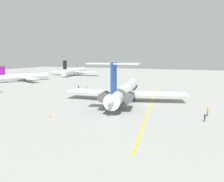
{
  "coord_description": "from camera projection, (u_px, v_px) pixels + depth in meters",
  "views": [
    {
      "loc": [
        -61.29,
        -13.07,
        13.31
      ],
      "look_at": [
        1.48,
        11.62,
        2.78
      ],
      "focal_mm": 36.35,
      "sensor_mm": 36.0,
      "label": 1
    }
  ],
  "objects": [
    {
      "name": "ground_crew_near_nose",
      "position": [
        208.0,
        111.0,
        50.39
      ],
      "size": [
        0.28,
        0.43,
        1.75
      ],
      "rotation": [
        0.0,
        0.0,
        2.83
      ],
      "color": "black",
      "rests_on": "ground"
    },
    {
      "name": "airliner_mid_right",
      "position": [
        26.0,
        77.0,
        119.52
      ],
      "size": [
        25.93,
        26.19,
        8.21
      ],
      "rotation": [
        0.0,
        0.0,
        -0.45
      ],
      "color": "silver",
      "rests_on": "ground"
    },
    {
      "name": "safety_cone_nose",
      "position": [
        50.0,
        116.0,
        49.39
      ],
      "size": [
        0.4,
        0.4,
        0.55
      ],
      "primitive_type": "cone",
      "color": "#EA590F",
      "rests_on": "ground"
    },
    {
      "name": "main_jetliner",
      "position": [
        124.0,
        91.0,
        65.65
      ],
      "size": [
        40.56,
        35.99,
        11.84
      ],
      "rotation": [
        0.0,
        0.0,
        0.16
      ],
      "color": "silver",
      "rests_on": "ground"
    },
    {
      "name": "airliner_far_right",
      "position": [
        75.0,
        71.0,
        154.58
      ],
      "size": [
        34.79,
        34.48,
        10.39
      ],
      "rotation": [
        0.0,
        0.0,
        0.11
      ],
      "color": "silver",
      "rests_on": "ground"
    },
    {
      "name": "ground_crew_near_tail",
      "position": [
        87.0,
        86.0,
        90.84
      ],
      "size": [
        0.44,
        0.28,
        1.76
      ],
      "rotation": [
        0.0,
        0.0,
        1.46
      ],
      "color": "black",
      "rests_on": "ground"
    },
    {
      "name": "ground_crew_portside",
      "position": [
        205.0,
        117.0,
        45.86
      ],
      "size": [
        0.28,
        0.36,
        1.69
      ],
      "rotation": [
        0.0,
        0.0,
        0.62
      ],
      "color": "black",
      "rests_on": "ground"
    },
    {
      "name": "ground_crew_starboard",
      "position": [
        79.0,
        87.0,
        88.38
      ],
      "size": [
        0.29,
        0.46,
        1.82
      ],
      "rotation": [
        0.0,
        0.0,
        3.23
      ],
      "color": "black",
      "rests_on": "ground"
    },
    {
      "name": "taxiway_centreline",
      "position": [
        151.0,
        103.0,
        64.38
      ],
      "size": [
        70.43,
        9.99,
        0.01
      ],
      "primitive_type": "cube",
      "rotation": [
        0.0,
        0.0,
        0.14
      ],
      "color": "gold",
      "rests_on": "ground"
    },
    {
      "name": "ground",
      "position": [
        149.0,
        104.0,
        63.13
      ],
      "size": [
        334.79,
        334.79,
        0.0
      ],
      "primitive_type": "plane",
      "color": "#9E9E99"
    }
  ]
}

